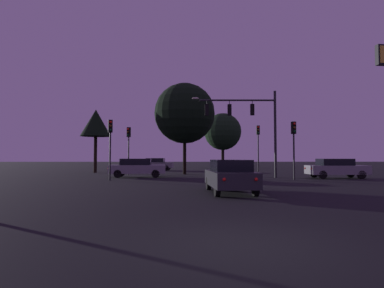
{
  "coord_description": "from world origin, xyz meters",
  "views": [
    {
      "loc": [
        -1.06,
        -5.91,
        1.64
      ],
      "look_at": [
        -0.28,
        23.67,
        2.87
      ],
      "focal_mm": 29.66,
      "sensor_mm": 36.0,
      "label": 1
    }
  ],
  "objects_px": {
    "traffic_light_median": "(258,140)",
    "tree_center_horizon": "(223,132)",
    "tree_left_far": "(185,113)",
    "car_nearside_lane": "(230,176)",
    "car_far_lane": "(156,164)",
    "car_crossing_left": "(137,167)",
    "traffic_light_corner_right": "(294,138)",
    "traffic_light_corner_left": "(110,137)",
    "traffic_light_far_side": "(129,141)",
    "traffic_signal_mast_arm": "(248,118)",
    "car_crossing_right": "(336,168)",
    "tree_behind_sign": "(96,123)"
  },
  "relations": [
    {
      "from": "tree_left_far",
      "to": "tree_center_horizon",
      "type": "height_order",
      "value": "tree_left_far"
    },
    {
      "from": "car_crossing_right",
      "to": "car_far_lane",
      "type": "bearing_deg",
      "value": 134.92
    },
    {
      "from": "tree_behind_sign",
      "to": "traffic_light_median",
      "type": "bearing_deg",
      "value": -9.39
    },
    {
      "from": "traffic_light_median",
      "to": "car_crossing_left",
      "type": "relative_size",
      "value": 1.03
    },
    {
      "from": "traffic_signal_mast_arm",
      "to": "car_crossing_right",
      "type": "bearing_deg",
      "value": -5.6
    },
    {
      "from": "car_far_lane",
      "to": "car_nearside_lane",
      "type": "bearing_deg",
      "value": -77.59
    },
    {
      "from": "car_nearside_lane",
      "to": "tree_center_horizon",
      "type": "relative_size",
      "value": 0.51
    },
    {
      "from": "car_far_lane",
      "to": "tree_left_far",
      "type": "xyz_separation_m",
      "value": [
        3.48,
        -9.34,
        5.05
      ]
    },
    {
      "from": "traffic_light_corner_left",
      "to": "car_far_lane",
      "type": "relative_size",
      "value": 1.02
    },
    {
      "from": "traffic_light_far_side",
      "to": "tree_behind_sign",
      "type": "distance_m",
      "value": 6.73
    },
    {
      "from": "car_nearside_lane",
      "to": "car_crossing_right",
      "type": "xyz_separation_m",
      "value": [
        9.73,
        9.78,
        0.0
      ]
    },
    {
      "from": "traffic_signal_mast_arm",
      "to": "traffic_light_corner_left",
      "type": "relative_size",
      "value": 1.62
    },
    {
      "from": "traffic_light_corner_left",
      "to": "traffic_light_corner_right",
      "type": "bearing_deg",
      "value": 1.82
    },
    {
      "from": "traffic_light_far_side",
      "to": "traffic_light_corner_left",
      "type": "bearing_deg",
      "value": -91.21
    },
    {
      "from": "traffic_light_far_side",
      "to": "tree_center_horizon",
      "type": "relative_size",
      "value": 0.51
    },
    {
      "from": "car_nearside_lane",
      "to": "tree_center_horizon",
      "type": "distance_m",
      "value": 35.63
    },
    {
      "from": "traffic_light_corner_right",
      "to": "tree_center_horizon",
      "type": "height_order",
      "value": "tree_center_horizon"
    },
    {
      "from": "traffic_light_far_side",
      "to": "tree_left_far",
      "type": "xyz_separation_m",
      "value": [
        5.13,
        1.26,
        2.74
      ]
    },
    {
      "from": "car_nearside_lane",
      "to": "tree_behind_sign",
      "type": "bearing_deg",
      "value": 120.87
    },
    {
      "from": "traffic_light_far_side",
      "to": "tree_left_far",
      "type": "relative_size",
      "value": 0.5
    },
    {
      "from": "traffic_signal_mast_arm",
      "to": "car_crossing_left",
      "type": "height_order",
      "value": "traffic_signal_mast_arm"
    },
    {
      "from": "car_nearside_lane",
      "to": "car_far_lane",
      "type": "xyz_separation_m",
      "value": [
        -5.52,
        25.08,
        -0.0
      ]
    },
    {
      "from": "traffic_light_far_side",
      "to": "car_crossing_left",
      "type": "height_order",
      "value": "traffic_light_far_side"
    },
    {
      "from": "traffic_light_far_side",
      "to": "car_crossing_right",
      "type": "bearing_deg",
      "value": -15.55
    },
    {
      "from": "traffic_light_median",
      "to": "tree_left_far",
      "type": "height_order",
      "value": "tree_left_far"
    },
    {
      "from": "traffic_light_far_side",
      "to": "car_far_lane",
      "type": "relative_size",
      "value": 1.04
    },
    {
      "from": "traffic_light_corner_left",
      "to": "traffic_light_corner_right",
      "type": "relative_size",
      "value": 1.01
    },
    {
      "from": "car_crossing_left",
      "to": "tree_behind_sign",
      "type": "bearing_deg",
      "value": 125.86
    },
    {
      "from": "traffic_light_corner_right",
      "to": "car_crossing_left",
      "type": "xyz_separation_m",
      "value": [
        -11.83,
        3.24,
        -2.21
      ]
    },
    {
      "from": "traffic_light_corner_left",
      "to": "traffic_light_median",
      "type": "xyz_separation_m",
      "value": [
        12.53,
        8.57,
        0.32
      ]
    },
    {
      "from": "traffic_signal_mast_arm",
      "to": "tree_left_far",
      "type": "bearing_deg",
      "value": 133.76
    },
    {
      "from": "tree_behind_sign",
      "to": "tree_left_far",
      "type": "xyz_separation_m",
      "value": [
        9.43,
        -3.45,
        0.61
      ]
    },
    {
      "from": "traffic_light_corner_right",
      "to": "tree_center_horizon",
      "type": "bearing_deg",
      "value": 94.02
    },
    {
      "from": "traffic_light_corner_right",
      "to": "tree_left_far",
      "type": "distance_m",
      "value": 11.26
    },
    {
      "from": "traffic_signal_mast_arm",
      "to": "traffic_light_median",
      "type": "height_order",
      "value": "traffic_signal_mast_arm"
    },
    {
      "from": "tree_behind_sign",
      "to": "traffic_light_far_side",
      "type": "bearing_deg",
      "value": -47.59
    },
    {
      "from": "traffic_light_corner_left",
      "to": "tree_center_horizon",
      "type": "distance_m",
      "value": 29.58
    },
    {
      "from": "tree_left_far",
      "to": "tree_center_horizon",
      "type": "xyz_separation_m",
      "value": [
        6.06,
        19.32,
        -0.19
      ]
    },
    {
      "from": "traffic_signal_mast_arm",
      "to": "car_nearside_lane",
      "type": "bearing_deg",
      "value": -106.2
    },
    {
      "from": "traffic_light_median",
      "to": "car_crossing_left",
      "type": "bearing_deg",
      "value": -156.2
    },
    {
      "from": "traffic_light_median",
      "to": "tree_center_horizon",
      "type": "bearing_deg",
      "value": 93.68
    },
    {
      "from": "tree_left_far",
      "to": "traffic_light_far_side",
      "type": "bearing_deg",
      "value": -166.24
    },
    {
      "from": "traffic_light_median",
      "to": "car_far_lane",
      "type": "height_order",
      "value": "traffic_light_median"
    },
    {
      "from": "tree_behind_sign",
      "to": "tree_center_horizon",
      "type": "xyz_separation_m",
      "value": [
        15.5,
        15.87,
        0.42
      ]
    },
    {
      "from": "car_crossing_right",
      "to": "tree_left_far",
      "type": "xyz_separation_m",
      "value": [
        -11.78,
        5.96,
        5.05
      ]
    },
    {
      "from": "traffic_light_corner_left",
      "to": "car_crossing_right",
      "type": "distance_m",
      "value": 17.3
    },
    {
      "from": "traffic_light_far_side",
      "to": "car_crossing_left",
      "type": "bearing_deg",
      "value": -67.21
    },
    {
      "from": "car_crossing_right",
      "to": "car_far_lane",
      "type": "relative_size",
      "value": 1.08
    },
    {
      "from": "traffic_signal_mast_arm",
      "to": "traffic_light_corner_left",
      "type": "height_order",
      "value": "traffic_signal_mast_arm"
    },
    {
      "from": "traffic_light_median",
      "to": "tree_center_horizon",
      "type": "xyz_separation_m",
      "value": [
        -1.2,
        18.63,
        2.29
      ]
    }
  ]
}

